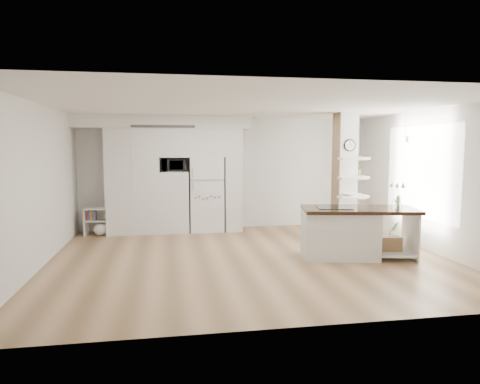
% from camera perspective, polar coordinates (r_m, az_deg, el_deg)
% --- Properties ---
extents(floor, '(7.00, 6.00, 0.01)m').
position_cam_1_polar(floor, '(7.77, 1.24, -8.80)').
color(floor, tan).
rests_on(floor, ground).
extents(room, '(7.04, 6.04, 2.72)m').
position_cam_1_polar(room, '(7.51, 1.28, 5.02)').
color(room, white).
rests_on(room, ground).
extents(cabinet_wall, '(4.00, 0.71, 2.70)m').
position_cam_1_polar(cabinet_wall, '(10.05, -9.81, 3.19)').
color(cabinet_wall, white).
rests_on(cabinet_wall, floor).
extents(refrigerator, '(0.78, 0.69, 1.75)m').
position_cam_1_polar(refrigerator, '(10.16, -4.53, -0.28)').
color(refrigerator, white).
rests_on(refrigerator, floor).
extents(column, '(0.69, 0.90, 2.70)m').
position_cam_1_polar(column, '(9.34, 14.41, 1.93)').
color(column, silver).
rests_on(column, floor).
extents(window, '(0.00, 2.40, 2.40)m').
position_cam_1_polar(window, '(9.12, 22.91, 2.49)').
color(window, white).
rests_on(window, room).
extents(pendant_light, '(0.12, 0.12, 0.10)m').
position_cam_1_polar(pendant_light, '(8.15, 12.98, 6.81)').
color(pendant_light, white).
rests_on(pendant_light, room).
extents(kitchen_island, '(2.14, 1.32, 1.47)m').
position_cam_1_polar(kitchen_island, '(7.99, 13.93, -5.10)').
color(kitchen_island, white).
rests_on(kitchen_island, floor).
extents(bookshelf, '(0.57, 0.37, 0.63)m').
position_cam_1_polar(bookshelf, '(10.13, -18.38, -3.99)').
color(bookshelf, white).
rests_on(bookshelf, floor).
extents(floor_plant_a, '(0.32, 0.28, 0.52)m').
position_cam_1_polar(floor_plant_a, '(9.12, 19.66, -5.25)').
color(floor_plant_a, '#3A6C2B').
rests_on(floor_plant_a, floor).
extents(floor_plant_b, '(0.35, 0.35, 0.51)m').
position_cam_1_polar(floor_plant_b, '(10.95, 14.31, -3.27)').
color(floor_plant_b, '#3A6C2B').
rests_on(floor_plant_b, floor).
extents(microwave, '(0.54, 0.37, 0.30)m').
position_cam_1_polar(microwave, '(10.01, -8.82, 3.56)').
color(microwave, '#2D2D2D').
rests_on(microwave, cabinet_wall).
extents(shelf_plant, '(0.27, 0.23, 0.30)m').
position_cam_1_polar(shelf_plant, '(9.58, 15.40, 3.04)').
color(shelf_plant, '#3A6C2B').
rests_on(shelf_plant, column).
extents(decor_bowl, '(0.22, 0.22, 0.05)m').
position_cam_1_polar(decor_bowl, '(9.12, 14.49, -0.37)').
color(decor_bowl, white).
rests_on(decor_bowl, column).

